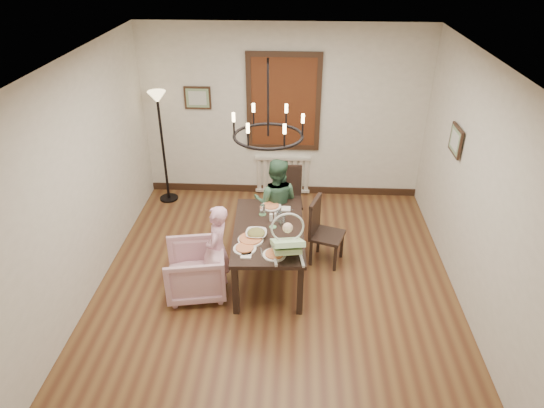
# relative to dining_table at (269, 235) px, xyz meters

# --- Properties ---
(room_shell) EXTENTS (4.51, 5.00, 2.81)m
(room_shell) POSITION_rel_dining_table_xyz_m (0.10, 0.20, 0.77)
(room_shell) COLOR brown
(room_shell) RESTS_ON ground
(dining_table) EXTENTS (0.93, 1.57, 0.72)m
(dining_table) POSITION_rel_dining_table_xyz_m (0.00, 0.00, 0.00)
(dining_table) COLOR black
(dining_table) RESTS_ON room_shell
(chair_far) EXTENTS (0.44, 0.44, 0.93)m
(chair_far) POSITION_rel_dining_table_xyz_m (0.22, 1.24, -0.17)
(chair_far) COLOR black
(chair_far) RESTS_ON room_shell
(chair_right) EXTENTS (0.52, 0.52, 0.93)m
(chair_right) POSITION_rel_dining_table_xyz_m (0.76, 0.37, -0.17)
(chair_right) COLOR black
(chair_right) RESTS_ON room_shell
(armchair) EXTENTS (0.83, 0.82, 0.65)m
(armchair) POSITION_rel_dining_table_xyz_m (-0.88, -0.37, -0.31)
(armchair) COLOR #C899A4
(armchair) RESTS_ON room_shell
(elderly_woman) EXTENTS (0.28, 0.38, 0.98)m
(elderly_woman) POSITION_rel_dining_table_xyz_m (-0.60, -0.29, -0.15)
(elderly_woman) COLOR #D899AE
(elderly_woman) RESTS_ON room_shell
(seated_man) EXTENTS (0.57, 0.47, 1.08)m
(seated_man) POSITION_rel_dining_table_xyz_m (0.06, 0.79, -0.09)
(seated_man) COLOR #3A6245
(seated_man) RESTS_ON room_shell
(baby_bouncer) EXTENTS (0.48, 0.61, 0.36)m
(baby_bouncer) POSITION_rel_dining_table_xyz_m (0.24, -0.52, 0.26)
(baby_bouncer) COLOR #AEDC98
(baby_bouncer) RESTS_ON dining_table
(salad_bowl) EXTENTS (0.31, 0.31, 0.08)m
(salad_bowl) POSITION_rel_dining_table_xyz_m (-0.14, -0.17, 0.12)
(salad_bowl) COLOR white
(salad_bowl) RESTS_ON dining_table
(pizza_platter) EXTENTS (0.31, 0.31, 0.04)m
(pizza_platter) POSITION_rel_dining_table_xyz_m (-0.20, -0.27, 0.10)
(pizza_platter) COLOR tan
(pizza_platter) RESTS_ON dining_table
(drinking_glass) EXTENTS (0.08, 0.08, 0.15)m
(drinking_glass) POSITION_rel_dining_table_xyz_m (0.17, 0.11, 0.16)
(drinking_glass) COLOR silver
(drinking_glass) RESTS_ON dining_table
(window_blinds) EXTENTS (1.00, 0.03, 1.40)m
(window_blinds) POSITION_rel_dining_table_xyz_m (0.10, 2.29, 0.97)
(window_blinds) COLOR #5C2F12
(window_blinds) RESTS_ON room_shell
(radiator) EXTENTS (0.92, 0.12, 0.62)m
(radiator) POSITION_rel_dining_table_xyz_m (0.10, 2.31, -0.28)
(radiator) COLOR silver
(radiator) RESTS_ON room_shell
(picture_back) EXTENTS (0.42, 0.03, 0.36)m
(picture_back) POSITION_rel_dining_table_xyz_m (-1.25, 2.30, 1.02)
(picture_back) COLOR black
(picture_back) RESTS_ON room_shell
(picture_right) EXTENTS (0.03, 0.42, 0.36)m
(picture_right) POSITION_rel_dining_table_xyz_m (2.31, 0.73, 1.02)
(picture_right) COLOR black
(picture_right) RESTS_ON room_shell
(floor_lamp) EXTENTS (0.30, 0.30, 1.80)m
(floor_lamp) POSITION_rel_dining_table_xyz_m (-1.80, 1.98, 0.27)
(floor_lamp) COLOR black
(floor_lamp) RESTS_ON room_shell
(chandelier) EXTENTS (0.80, 0.80, 0.04)m
(chandelier) POSITION_rel_dining_table_xyz_m (-0.00, 0.00, 1.32)
(chandelier) COLOR black
(chandelier) RESTS_ON room_shell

